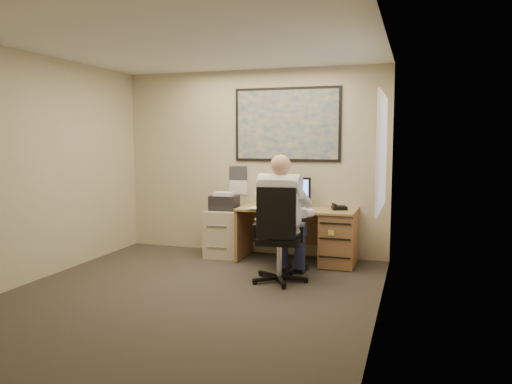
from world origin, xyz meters
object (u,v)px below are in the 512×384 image
(person, at_px, (280,218))
(office_chair, at_px, (278,254))
(filing_cabinet, at_px, (225,228))
(desk, at_px, (321,231))

(person, bearing_deg, office_chair, -89.49)
(filing_cabinet, height_order, person, person)
(desk, xyz_separation_m, filing_cabinet, (-1.42, 0.00, -0.04))
(office_chair, bearing_deg, filing_cabinet, 128.87)
(desk, height_order, filing_cabinet, desk)
(filing_cabinet, bearing_deg, office_chair, -49.43)
(desk, xyz_separation_m, person, (-0.31, -1.01, 0.31))
(desk, distance_m, filing_cabinet, 1.42)
(filing_cabinet, height_order, office_chair, office_chair)
(desk, relative_size, filing_cabinet, 1.71)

